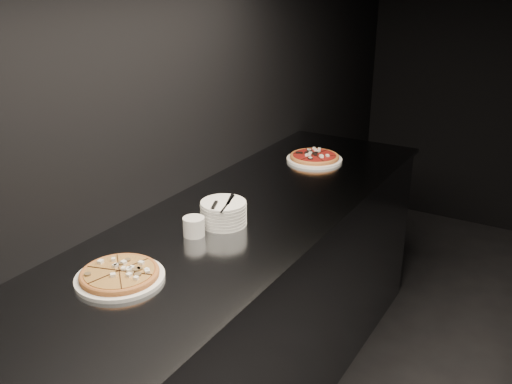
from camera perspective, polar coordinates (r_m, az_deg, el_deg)
The scene contains 7 objects.
wall_left at distance 2.42m, azimuth -8.55°, elevation 10.41°, with size 0.02×5.00×2.80m, color black.
counter at distance 2.58m, azimuth -0.82°, elevation -11.29°, with size 0.74×2.44×0.92m.
pizza_mushroom at distance 1.91m, azimuth -13.48°, elevation -8.06°, with size 0.32×0.32×0.03m.
pizza_tomato at distance 2.98m, azimuth 5.86°, elevation 3.46°, with size 0.33×0.33×0.03m.
plate_stack at distance 2.23m, azimuth -3.27°, elevation -2.10°, with size 0.18×0.18×0.09m.
cutlery at distance 2.19m, azimuth -3.34°, elevation -1.09°, with size 0.07×0.19×0.01m.
ramekin at distance 2.15m, azimuth -6.23°, elevation -3.40°, with size 0.08×0.08×0.07m.
Camera 1 is at (-0.99, -1.84, 1.86)m, focal length 40.00 mm.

